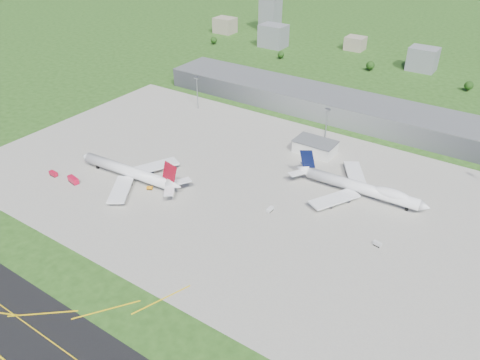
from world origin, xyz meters
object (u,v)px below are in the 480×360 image
Objects in this scene: fire_truck at (73,180)px; tug_yellow at (150,188)px; crash_tender at (53,174)px; airliner_red_twin at (131,172)px; van_white_far at (377,244)px; van_white_near at (270,210)px; airliner_blue_quad at (361,188)px.

fire_truck is 46.95m from tug_yellow.
crash_tender is at bearing -163.28° from fire_truck.
airliner_red_twin is at bearing 49.92° from fire_truck.
van_white_far is (143.34, 22.95, -4.46)m from airliner_red_twin.
crash_tender reaches higher than van_white_far.
van_white_far is at bearing -18.75° from tug_yellow.
airliner_blue_quad is at bearing -37.67° from van_white_near.
van_white_far is (58.11, 4.33, -0.04)m from van_white_near.
crash_tender is at bearing 170.35° from tug_yellow.
fire_truck is 1.93× the size of van_white_near.
airliner_blue_quad is 182.59m from crash_tender.
fire_truck is 175.41m from van_white_far.
airliner_blue_quad is 17.41× the size of van_white_far.
tug_yellow is at bearing 170.89° from airliner_red_twin.
van_white_near is at bearing 30.66° from fire_truck.
airliner_blue_quad is at bearing 131.70° from van_white_far.
crash_tender is 1.26× the size of van_white_near.
van_white_near is at bearing 20.27° from crash_tender.
crash_tender is at bearing 24.64° from airliner_red_twin.
airliner_blue_quad is 8.94× the size of fire_truck.
crash_tender is (-162.70, -82.76, -4.19)m from airliner_blue_quad.
airliner_red_twin reaches higher than fire_truck.
airliner_blue_quad is (120.02, 59.79, 0.09)m from airliner_red_twin.
tug_yellow is at bearing 22.26° from crash_tender.
airliner_blue_quad is at bearing 29.22° from crash_tender.
crash_tender is 191.60m from van_white_far.
airliner_red_twin is 19.62× the size of tug_yellow.
airliner_red_twin is 0.98× the size of airliner_blue_quad.
van_white_near is (-34.79, -41.17, -4.51)m from airliner_blue_quad.
van_white_near is at bearing -166.37° from van_white_far.
fire_truck is 1.95× the size of van_white_far.
airliner_red_twin is at bearing 30.55° from crash_tender.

